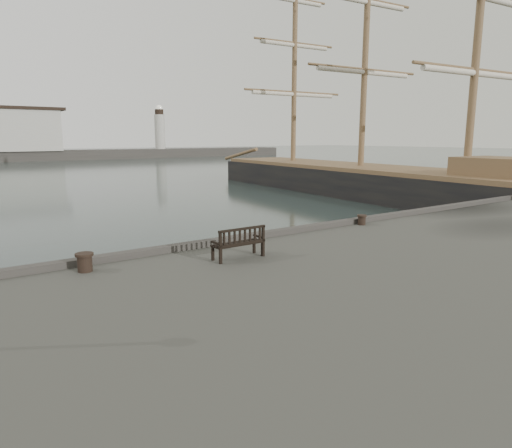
% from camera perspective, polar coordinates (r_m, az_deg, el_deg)
% --- Properties ---
extents(ground, '(400.00, 400.00, 0.00)m').
position_cam_1_polar(ground, '(14.30, -3.48, -8.29)').
color(ground, black).
rests_on(ground, ground).
extents(bench, '(1.42, 0.49, 0.81)m').
position_cam_1_polar(bench, '(11.88, -2.19, -3.10)').
color(bench, black).
rests_on(bench, quay).
extents(bollard_left, '(0.49, 0.49, 0.44)m').
position_cam_1_polar(bollard_left, '(11.45, -20.62, -4.51)').
color(bollard_left, black).
rests_on(bollard_left, quay).
extents(bollard_right, '(0.38, 0.38, 0.36)m').
position_cam_1_polar(bollard_right, '(16.88, 13.08, 0.51)').
color(bollard_right, black).
rests_on(bollard_right, quay).
extents(tall_ship_main, '(9.87, 35.26, 26.10)m').
position_cam_1_polar(tall_ship_main, '(39.14, 12.84, 4.64)').
color(tall_ship_main, black).
rests_on(tall_ship_main, ground).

